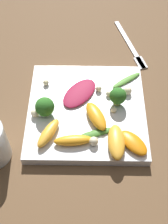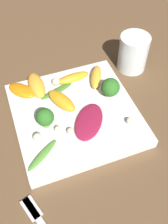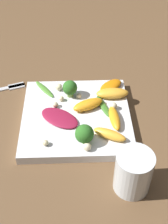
{
  "view_description": "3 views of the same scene",
  "coord_description": "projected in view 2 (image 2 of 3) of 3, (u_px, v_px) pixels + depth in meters",
  "views": [
    {
      "loc": [
        -0.4,
        -0.0,
        0.55
      ],
      "look_at": [
        -0.02,
        0.0,
        0.03
      ],
      "focal_mm": 50.0,
      "sensor_mm": 36.0,
      "label": 1
    },
    {
      "loc": [
        0.32,
        -0.1,
        0.44
      ],
      "look_at": [
        0.02,
        0.01,
        0.03
      ],
      "focal_mm": 42.0,
      "sensor_mm": 36.0,
      "label": 2
    },
    {
      "loc": [
        -0.0,
        0.51,
        0.52
      ],
      "look_at": [
        -0.02,
        0.0,
        0.03
      ],
      "focal_mm": 50.0,
      "sensor_mm": 36.0,
      "label": 3
    }
  ],
  "objects": [
    {
      "name": "orange_segment_0",
      "position": [
        62.0,
        101.0,
        0.54
      ],
      "size": [
        0.08,
        0.06,
        0.02
      ],
      "color": "orange",
      "rests_on": "plate"
    },
    {
      "name": "orange_segment_4",
      "position": [
        22.0,
        90.0,
        0.56
      ],
      "size": [
        0.07,
        0.07,
        0.01
      ],
      "color": "orange",
      "rests_on": "plate"
    },
    {
      "name": "macadamia_nut_3",
      "position": [
        56.0,
        82.0,
        0.58
      ],
      "size": [
        0.02,
        0.02,
        0.02
      ],
      "color": "beige",
      "rests_on": "plate"
    },
    {
      "name": "macadamia_nut_4",
      "position": [
        71.0,
        131.0,
        0.5
      ],
      "size": [
        0.01,
        0.01,
        0.01
      ],
      "color": "beige",
      "rests_on": "plate"
    },
    {
      "name": "ground_plane",
      "position": [
        75.0,
        117.0,
        0.55
      ],
      "size": [
        2.4,
        2.4,
        0.0
      ],
      "primitive_type": "plane",
      "color": "brown"
    },
    {
      "name": "macadamia_nut_6",
      "position": [
        118.0,
        88.0,
        0.57
      ],
      "size": [
        0.02,
        0.02,
        0.02
      ],
      "color": "beige",
      "rests_on": "plate"
    },
    {
      "name": "radicchio_leaf_0",
      "position": [
        89.0,
        121.0,
        0.52
      ],
      "size": [
        0.11,
        0.1,
        0.01
      ],
      "color": "maroon",
      "rests_on": "plate"
    },
    {
      "name": "broccoli_floret_1",
      "position": [
        45.0,
        118.0,
        0.5
      ],
      "size": [
        0.04,
        0.04,
        0.04
      ],
      "color": "#7A9E51",
      "rests_on": "plate"
    },
    {
      "name": "arugula_sprig_1",
      "position": [
        57.0,
        91.0,
        0.57
      ],
      "size": [
        0.04,
        0.08,
        0.01
      ],
      "color": "#3D7528",
      "rests_on": "plate"
    },
    {
      "name": "macadamia_nut_5",
      "position": [
        37.0,
        137.0,
        0.49
      ],
      "size": [
        0.02,
        0.02,
        0.02
      ],
      "color": "beige",
      "rests_on": "plate"
    },
    {
      "name": "orange_segment_1",
      "position": [
        73.0,
        78.0,
        0.59
      ],
      "size": [
        0.03,
        0.08,
        0.02
      ],
      "color": "orange",
      "rests_on": "plate"
    },
    {
      "name": "arugula_sprig_0",
      "position": [
        42.0,
        155.0,
        0.47
      ],
      "size": [
        0.06,
        0.07,
        0.01
      ],
      "color": "#518E33",
      "rests_on": "plate"
    },
    {
      "name": "macadamia_nut_1",
      "position": [
        47.0,
        114.0,
        0.52
      ],
      "size": [
        0.01,
        0.01,
        0.01
      ],
      "color": "beige",
      "rests_on": "plate"
    },
    {
      "name": "broccoli_floret_0",
      "position": [
        110.0,
        87.0,
        0.55
      ],
      "size": [
        0.04,
        0.04,
        0.04
      ],
      "color": "#84AD5B",
      "rests_on": "plate"
    },
    {
      "name": "drinking_glass",
      "position": [
        133.0,
        53.0,
        0.62
      ],
      "size": [
        0.07,
        0.07,
        0.09
      ],
      "color": "white",
      "rests_on": "ground_plane"
    },
    {
      "name": "orange_segment_2",
      "position": [
        37.0,
        85.0,
        0.57
      ],
      "size": [
        0.08,
        0.03,
        0.02
      ],
      "color": "#FCAD33",
      "rests_on": "plate"
    },
    {
      "name": "macadamia_nut_0",
      "position": [
        129.0,
        121.0,
        0.51
      ],
      "size": [
        0.01,
        0.01,
        0.01
      ],
      "color": "beige",
      "rests_on": "plate"
    },
    {
      "name": "plate",
      "position": [
        75.0,
        114.0,
        0.55
      ],
      "size": [
        0.25,
        0.25,
        0.02
      ],
      "color": "white",
      "rests_on": "ground_plane"
    },
    {
      "name": "macadamia_nut_2",
      "position": [
        58.0,
        129.0,
        0.5
      ],
      "size": [
        0.01,
        0.01,
        0.01
      ],
      "color": "beige",
      "rests_on": "plate"
    },
    {
      "name": "orange_segment_3",
      "position": [
        96.0,
        77.0,
        0.59
      ],
      "size": [
        0.08,
        0.05,
        0.02
      ],
      "color": "#FCAD33",
      "rests_on": "plate"
    }
  ]
}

